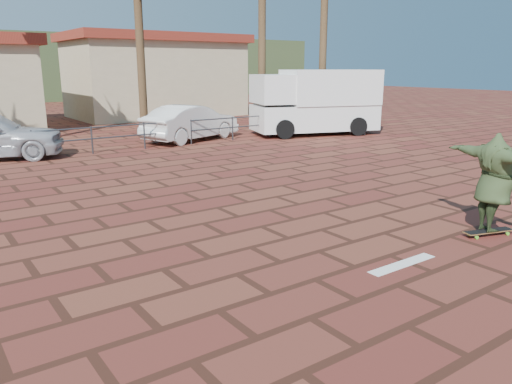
# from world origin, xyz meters

# --- Properties ---
(ground) EXTENTS (120.00, 120.00, 0.00)m
(ground) POSITION_xyz_m (0.00, 0.00, 0.00)
(ground) COLOR brown
(ground) RESTS_ON ground
(paint_stripe) EXTENTS (1.40, 0.22, 0.01)m
(paint_stripe) POSITION_xyz_m (0.70, -1.20, 0.00)
(paint_stripe) COLOR white
(paint_stripe) RESTS_ON ground
(guardrail) EXTENTS (24.06, 0.06, 1.00)m
(guardrail) POSITION_xyz_m (0.00, 12.00, 0.68)
(guardrail) COLOR #47494F
(guardrail) RESTS_ON ground
(building_east) EXTENTS (10.60, 6.60, 5.00)m
(building_east) POSITION_xyz_m (8.00, 24.00, 2.54)
(building_east) COLOR beige
(building_east) RESTS_ON ground
(longboard) EXTENTS (1.04, 0.52, 0.10)m
(longboard) POSITION_xyz_m (3.14, -1.22, 0.08)
(longboard) COLOR olive
(longboard) RESTS_ON ground
(skateboarder) EXTENTS (1.18, 2.32, 1.82)m
(skateboarder) POSITION_xyz_m (3.14, -1.22, 1.01)
(skateboarder) COLOR #334424
(skateboarder) RESTS_ON longboard
(campervan) EXTENTS (6.10, 3.99, 2.93)m
(campervan) POSITION_xyz_m (10.24, 11.49, 1.54)
(campervan) COLOR white
(campervan) RESTS_ON ground
(car_white) EXTENTS (4.83, 2.97, 1.50)m
(car_white) POSITION_xyz_m (4.55, 13.00, 0.75)
(car_white) COLOR silver
(car_white) RESTS_ON ground
(street_sign) EXTENTS (0.51, 0.17, 2.53)m
(street_sign) POSITION_xyz_m (12.00, 10.00, 1.77)
(street_sign) COLOR gray
(street_sign) RESTS_ON ground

